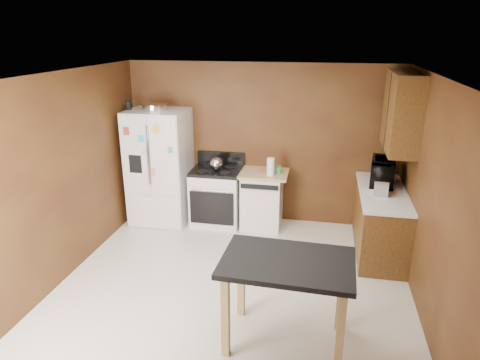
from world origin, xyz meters
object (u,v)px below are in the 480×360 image
(kettle, at_px, (216,164))
(toaster, at_px, (381,186))
(gas_range, at_px, (217,195))
(paper_towel, at_px, (271,167))
(pen_cup, at_px, (128,105))
(roasting_pan, at_px, (155,107))
(refrigerator, at_px, (160,167))
(island, at_px, (287,273))
(microwave, at_px, (383,173))
(green_canister, at_px, (278,169))
(dishwasher, at_px, (262,199))

(kettle, bearing_deg, toaster, -13.12)
(gas_range, bearing_deg, paper_towel, -6.42)
(pen_cup, bearing_deg, roasting_pan, 7.59)
(roasting_pan, bearing_deg, toaster, -9.18)
(refrigerator, bearing_deg, island, -48.35)
(roasting_pan, height_order, gas_range, roasting_pan)
(microwave, height_order, island, microwave)
(microwave, relative_size, gas_range, 0.53)
(kettle, bearing_deg, green_canister, 5.01)
(green_canister, xyz_separation_m, microwave, (1.49, -0.22, 0.12))
(pen_cup, xyz_separation_m, dishwasher, (2.05, 0.14, -1.41))
(refrigerator, distance_m, gas_range, 1.01)
(roasting_pan, height_order, green_canister, roasting_pan)
(island, bearing_deg, pen_cup, 137.14)
(pen_cup, relative_size, green_canister, 1.27)
(green_canister, distance_m, dishwasher, 0.55)
(green_canister, distance_m, refrigerator, 1.87)
(paper_towel, bearing_deg, refrigerator, 178.84)
(kettle, relative_size, paper_towel, 0.76)
(green_canister, relative_size, toaster, 0.37)
(roasting_pan, bearing_deg, island, -48.18)
(roasting_pan, xyz_separation_m, microwave, (3.37, -0.12, -0.79))
(roasting_pan, distance_m, dishwasher, 2.16)
(island, bearing_deg, kettle, 117.60)
(pen_cup, height_order, gas_range, pen_cup)
(pen_cup, distance_m, kettle, 1.59)
(pen_cup, relative_size, microwave, 0.23)
(pen_cup, distance_m, gas_range, 1.94)
(pen_cup, distance_m, refrigerator, 1.05)
(paper_towel, relative_size, microwave, 0.46)
(kettle, height_order, refrigerator, refrigerator)
(green_canister, height_order, dishwasher, green_canister)
(refrigerator, xyz_separation_m, island, (2.25, -2.54, -0.13))
(kettle, distance_m, island, 2.89)
(pen_cup, bearing_deg, gas_range, 5.02)
(paper_towel, bearing_deg, roasting_pan, 178.91)
(gas_range, relative_size, island, 0.87)
(toaster, bearing_deg, island, -110.63)
(pen_cup, xyz_separation_m, green_canister, (2.28, 0.16, -0.92))
(green_canister, xyz_separation_m, dishwasher, (-0.24, -0.02, -0.49))
(roasting_pan, xyz_separation_m, kettle, (0.93, 0.02, -0.85))
(refrigerator, bearing_deg, microwave, -2.08)
(paper_towel, distance_m, microwave, 1.59)
(roasting_pan, bearing_deg, paper_towel, -1.09)
(kettle, xyz_separation_m, toaster, (2.38, -0.55, 0.01))
(kettle, xyz_separation_m, green_canister, (0.95, 0.08, -0.06))
(green_canister, bearing_deg, refrigerator, -176.91)
(roasting_pan, distance_m, paper_towel, 1.96)
(kettle, relative_size, refrigerator, 0.11)
(paper_towel, relative_size, island, 0.21)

